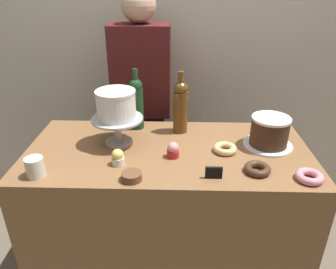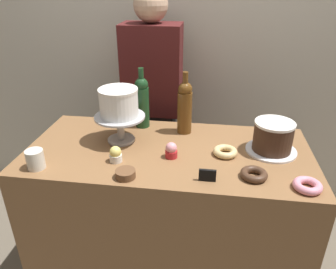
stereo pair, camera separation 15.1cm
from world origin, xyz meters
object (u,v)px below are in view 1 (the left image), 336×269
Objects in this scene: wine_bottle_green at (136,102)px; barista_figure at (143,113)px; donut_chocolate at (257,169)px; coffee_cup_ceramic at (35,167)px; cupcake_lemon at (118,157)px; donut_pink at (309,177)px; white_layer_cake at (116,105)px; wine_bottle_amber at (180,106)px; cookie_stack at (132,176)px; chocolate_round_cake at (270,131)px; cupcake_strawberry at (173,150)px; price_sign_chalkboard at (214,173)px; cake_stand_pedestal at (118,126)px; donut_glazed at (225,149)px.

wine_bottle_green is 0.20× the size of barista_figure.
donut_chocolate is 0.93m from coffee_cup_ceramic.
cupcake_lemon is 0.60m from donut_chocolate.
donut_pink is 1.12m from coffee_cup_ceramic.
wine_bottle_amber is at bearing 25.41° from white_layer_cake.
wine_bottle_green is 0.72m from donut_chocolate.
cupcake_lemon is at bearing 122.55° from cookie_stack.
coffee_cup_ceramic is at bearing 177.64° from cookie_stack.
wine_bottle_green reaches higher than chocolate_round_cake.
chocolate_round_cake is at bearing -0.56° from white_layer_cake.
cupcake_lemon is at bearing -81.36° from white_layer_cake.
cupcake_strawberry is at bearing 163.19° from donut_pink.
wine_bottle_amber is 3.87× the size of cookie_stack.
cupcake_strawberry is at bearing -165.34° from chocolate_round_cake.
white_layer_cake reaches higher than cupcake_strawberry.
white_layer_cake reaches higher than cookie_stack.
coffee_cup_ceramic is (-0.37, -0.49, -0.10)m from wine_bottle_green.
white_layer_cake is 2.68× the size of price_sign_chalkboard.
cupcake_lemon reaches higher than cookie_stack.
white_layer_cake is 0.70m from donut_chocolate.
cake_stand_pedestal is 2.95× the size of cookie_stack.
donut_chocolate is at bearing -56.58° from donut_glazed.
wine_bottle_amber is 0.51m from barista_figure.
donut_chocolate is at bearing 14.81° from price_sign_chalkboard.
wine_bottle_green is (-0.66, 0.19, 0.06)m from chocolate_round_cake.
cupcake_strawberry is at bearing 48.86° from cookie_stack.
price_sign_chalkboard is at bearing 0.49° from coffee_cup_ceramic.
donut_pink is (0.10, -0.29, -0.06)m from chocolate_round_cake.
chocolate_round_cake is at bearing 108.70° from donut_pink.
barista_figure is at bearing 87.56° from cupcake_lemon.
cupcake_strawberry is 0.05× the size of barista_figure.
cookie_stack is (-0.52, -0.07, 0.00)m from donut_chocolate.
cake_stand_pedestal is 2.21× the size of donut_pink.
cupcake_lemon reaches higher than donut_glazed.
cake_stand_pedestal is 0.21m from wine_bottle_green.
white_layer_cake is 1.03× the size of chocolate_round_cake.
chocolate_round_cake is 2.15× the size of coffee_cup_ceramic.
donut_pink is 1.32× the size of coffee_cup_ceramic.
donut_chocolate is 0.20m from price_sign_chalkboard.
cupcake_strawberry is 0.87× the size of coffee_cup_ceramic.
cookie_stack is (-0.63, -0.31, -0.06)m from chocolate_round_cake.
price_sign_chalkboard is 0.92m from barista_figure.
cake_stand_pedestal is 0.53m from donut_glazed.
wine_bottle_amber is at bearing 66.72° from cookie_stack.
coffee_cup_ceramic reaches higher than cupcake_strawberry.
barista_figure reaches higher than chocolate_round_cake.
wine_bottle_green reaches higher than cupcake_strawberry.
wine_bottle_amber is 0.52m from donut_chocolate.
cupcake_strawberry is at bearing 135.51° from price_sign_chalkboard.
price_sign_chalkboard is (0.33, 0.02, 0.01)m from cookie_stack.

